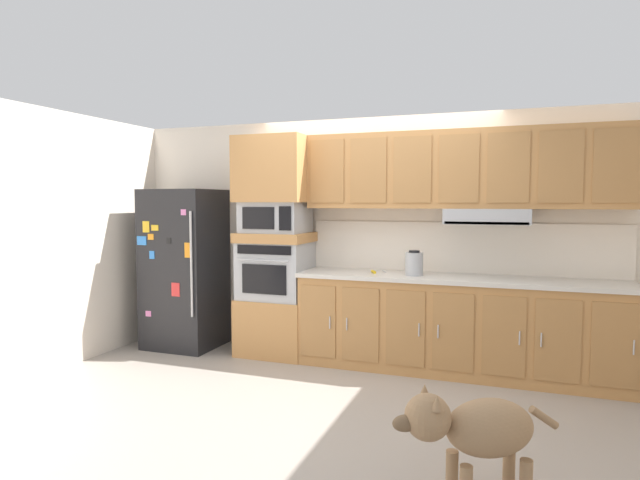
% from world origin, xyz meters
% --- Properties ---
extents(ground_plane, '(9.60, 9.60, 0.00)m').
position_xyz_m(ground_plane, '(0.00, 0.00, 0.00)').
color(ground_plane, '#9E9389').
extents(back_kitchen_wall, '(6.20, 0.12, 2.50)m').
position_xyz_m(back_kitchen_wall, '(0.00, 1.11, 1.25)').
color(back_kitchen_wall, silver).
rests_on(back_kitchen_wall, ground).
extents(side_panel_left, '(0.12, 7.10, 2.50)m').
position_xyz_m(side_panel_left, '(-2.80, 0.00, 1.25)').
color(side_panel_left, silver).
rests_on(side_panel_left, ground).
extents(refrigerator, '(0.76, 0.73, 1.76)m').
position_xyz_m(refrigerator, '(-2.09, 0.68, 0.88)').
color(refrigerator, black).
rests_on(refrigerator, ground).
extents(oven_base_cabinet, '(0.74, 0.62, 0.60)m').
position_xyz_m(oven_base_cabinet, '(-1.00, 0.75, 0.30)').
color(oven_base_cabinet, '#B77F47').
rests_on(oven_base_cabinet, ground).
extents(built_in_oven, '(0.70, 0.62, 0.60)m').
position_xyz_m(built_in_oven, '(-1.00, 0.75, 0.90)').
color(built_in_oven, '#A8AAAF').
rests_on(built_in_oven, oven_base_cabinet).
extents(appliance_mid_shelf, '(0.74, 0.62, 0.10)m').
position_xyz_m(appliance_mid_shelf, '(-1.00, 0.75, 1.25)').
color(appliance_mid_shelf, '#B77F47').
rests_on(appliance_mid_shelf, built_in_oven).
extents(microwave, '(0.64, 0.54, 0.32)m').
position_xyz_m(microwave, '(-1.00, 0.75, 1.46)').
color(microwave, '#A8AAAF').
rests_on(microwave, appliance_mid_shelf).
extents(appliance_upper_cabinet, '(0.74, 0.62, 0.68)m').
position_xyz_m(appliance_upper_cabinet, '(-1.00, 0.75, 1.96)').
color(appliance_upper_cabinet, '#B77F47').
rests_on(appliance_upper_cabinet, microwave).
extents(lower_cabinet_run, '(3.01, 0.63, 0.88)m').
position_xyz_m(lower_cabinet_run, '(0.88, 0.75, 0.44)').
color(lower_cabinet_run, '#B77F47').
rests_on(lower_cabinet_run, ground).
extents(countertop_slab, '(3.05, 0.64, 0.04)m').
position_xyz_m(countertop_slab, '(0.88, 0.75, 0.90)').
color(countertop_slab, beige).
rests_on(countertop_slab, lower_cabinet_run).
extents(backsplash_panel, '(3.05, 0.02, 0.50)m').
position_xyz_m(backsplash_panel, '(0.88, 1.04, 1.17)').
color(backsplash_panel, white).
rests_on(backsplash_panel, countertop_slab).
extents(upper_cabinet_with_hood, '(3.01, 0.48, 0.88)m').
position_xyz_m(upper_cabinet_with_hood, '(0.89, 0.87, 1.90)').
color(upper_cabinet_with_hood, '#B77F47').
rests_on(upper_cabinet_with_hood, backsplash_panel).
extents(screwdriver, '(0.17, 0.16, 0.03)m').
position_xyz_m(screwdriver, '(0.08, 0.72, 0.93)').
color(screwdriver, yellow).
rests_on(screwdriver, countertop_slab).
extents(electric_kettle, '(0.17, 0.17, 0.24)m').
position_xyz_m(electric_kettle, '(0.48, 0.70, 1.03)').
color(electric_kettle, '#A8AAAF').
rests_on(electric_kettle, countertop_slab).
extents(dog, '(0.86, 0.57, 0.65)m').
position_xyz_m(dog, '(1.19, -1.50, 0.42)').
color(dog, '#997551').
rests_on(dog, ground).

